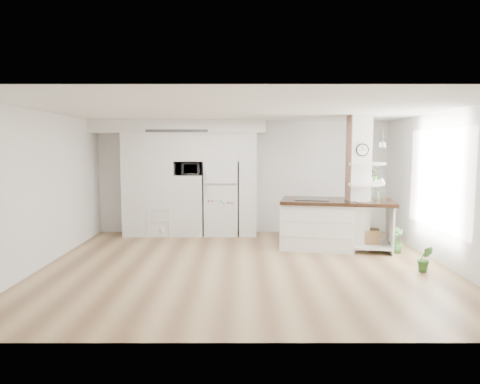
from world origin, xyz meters
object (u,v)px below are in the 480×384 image
(refrigerator, at_px, (221,198))
(floor_plant_a, at_px, (425,259))
(kitchen_island, at_px, (324,223))
(bookshelf, at_px, (160,223))

(refrigerator, distance_m, floor_plant_a, 4.73)
(refrigerator, xyz_separation_m, kitchen_island, (2.17, -1.36, -0.35))
(refrigerator, distance_m, bookshelf, 1.54)
(refrigerator, bearing_deg, kitchen_island, -32.17)
(kitchen_island, distance_m, bookshelf, 3.78)
(kitchen_island, xyz_separation_m, bookshelf, (-3.58, 1.18, -0.22))
(floor_plant_a, bearing_deg, bookshelf, 149.61)
(bookshelf, height_order, floor_plant_a, bookshelf)
(kitchen_island, bearing_deg, bookshelf, 172.96)
(kitchen_island, bearing_deg, floor_plant_a, -40.55)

